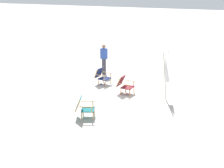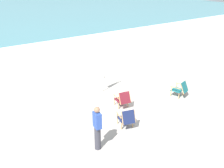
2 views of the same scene
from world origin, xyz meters
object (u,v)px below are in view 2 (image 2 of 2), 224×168
(beach_chair_back_right, at_px, (127,118))
(beach_chair_mid_center, at_px, (123,99))
(umbrella_furled_white, at_px, (104,66))
(person_near_chairs, at_px, (97,128))
(beach_chair_front_right, at_px, (180,89))

(beach_chair_back_right, bearing_deg, beach_chair_mid_center, 58.39)
(umbrella_furled_white, relative_size, person_near_chairs, 1.30)
(beach_chair_front_right, height_order, person_near_chairs, person_near_chairs)
(beach_chair_front_right, relative_size, person_near_chairs, 0.52)
(umbrella_furled_white, distance_m, person_near_chairs, 4.67)
(beach_chair_back_right, bearing_deg, beach_chair_front_right, 10.15)
(beach_chair_mid_center, height_order, umbrella_furled_white, umbrella_furled_white)
(beach_chair_front_right, distance_m, beach_chair_mid_center, 3.02)
(beach_chair_back_right, xyz_separation_m, beach_chair_mid_center, (0.87, 1.41, -0.00))
(beach_chair_mid_center, relative_size, umbrella_furled_white, 0.38)
(beach_chair_front_right, height_order, umbrella_furled_white, umbrella_furled_white)
(beach_chair_mid_center, height_order, person_near_chairs, person_near_chairs)
(beach_chair_front_right, xyz_separation_m, beach_chair_mid_center, (-2.93, 0.73, -0.00))
(beach_chair_back_right, distance_m, umbrella_furled_white, 3.58)
(beach_chair_front_right, distance_m, beach_chair_back_right, 3.85)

